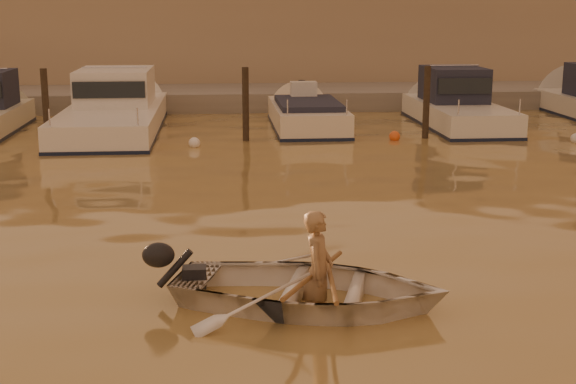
{
  "coord_description": "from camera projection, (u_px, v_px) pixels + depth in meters",
  "views": [
    {
      "loc": [
        -1.0,
        -7.88,
        3.62
      ],
      "look_at": [
        0.11,
        4.36,
        0.75
      ],
      "focal_mm": 50.0,
      "sensor_mm": 36.0,
      "label": 1
    }
  ],
  "objects": [
    {
      "name": "oar_starboard",
      "position": [
        314.0,
        274.0,
        9.78
      ],
      "size": [
        0.99,
        1.91,
        0.13
      ],
      "primitive_type": "cylinder",
      "rotation": [
        1.54,
        0.0,
        -0.46
      ],
      "color": "brown",
      "rests_on": "dinghy"
    },
    {
      "name": "person",
      "position": [
        318.0,
        271.0,
        9.76
      ],
      "size": [
        0.5,
        0.63,
        1.52
      ],
      "primitive_type": "imported",
      "rotation": [
        0.0,
        0.0,
        1.29
      ],
      "color": "#97734B",
      "rests_on": "dinghy"
    },
    {
      "name": "outboard_motor",
      "position": [
        193.0,
        277.0,
        10.11
      ],
      "size": [
        0.98,
        0.64,
        0.7
      ],
      "primitive_type": null,
      "rotation": [
        0.0,
        0.0,
        -0.29
      ],
      "color": "black",
      "rests_on": "dinghy"
    },
    {
      "name": "waterfront_building",
      "position": [
        238.0,
        34.0,
        34.2
      ],
      "size": [
        46.0,
        7.0,
        4.8
      ],
      "primitive_type": "cube",
      "color": "#9E8466",
      "rests_on": "quay"
    },
    {
      "name": "moored_boat_2",
      "position": [
        113.0,
        109.0,
        23.58
      ],
      "size": [
        2.67,
        8.82,
        1.75
      ],
      "primitive_type": null,
      "color": "white",
      "rests_on": "ground_plane"
    },
    {
      "name": "quay",
      "position": [
        243.0,
        102.0,
        29.38
      ],
      "size": [
        52.0,
        4.0,
        1.0
      ],
      "primitive_type": "cube",
      "color": "gray",
      "rests_on": "ground_plane"
    },
    {
      "name": "moored_boat_4",
      "position": [
        458.0,
        106.0,
        24.49
      ],
      "size": [
        2.13,
        6.62,
        1.75
      ],
      "primitive_type": null,
      "color": "silver",
      "rests_on": "ground_plane"
    },
    {
      "name": "fender_e",
      "position": [
        576.0,
        139.0,
        21.65
      ],
      "size": [
        0.3,
        0.3,
        0.3
      ],
      "primitive_type": "sphere",
      "color": "silver",
      "rests_on": "ground_plane"
    },
    {
      "name": "fender_d",
      "position": [
        395.0,
        136.0,
        22.04
      ],
      "size": [
        0.3,
        0.3,
        0.3
      ],
      "primitive_type": "sphere",
      "color": "#E6561B",
      "rests_on": "ground_plane"
    },
    {
      "name": "oar_port",
      "position": [
        330.0,
        275.0,
        9.74
      ],
      "size": [
        0.22,
        2.1,
        0.13
      ],
      "primitive_type": "cylinder",
      "rotation": [
        1.54,
        0.0,
        -0.08
      ],
      "color": "brown",
      "rests_on": "dinghy"
    },
    {
      "name": "piling_3",
      "position": [
        426.0,
        106.0,
        22.16
      ],
      "size": [
        0.18,
        0.18,
        2.2
      ],
      "primitive_type": "cylinder",
      "color": "#2D2319",
      "rests_on": "ground_plane"
    },
    {
      "name": "fender_c",
      "position": [
        194.0,
        143.0,
        20.97
      ],
      "size": [
        0.3,
        0.3,
        0.3
      ],
      "primitive_type": "sphere",
      "color": "white",
      "rests_on": "ground_plane"
    },
    {
      "name": "dinghy",
      "position": [
        310.0,
        289.0,
        9.83
      ],
      "size": [
        3.91,
        3.26,
        0.7
      ],
      "primitive_type": "imported",
      "rotation": [
        0.0,
        0.0,
        1.29
      ],
      "color": "white",
      "rests_on": "ground_plane"
    },
    {
      "name": "moored_boat_3",
      "position": [
        307.0,
        120.0,
        24.18
      ],
      "size": [
        2.02,
        5.84,
        0.95
      ],
      "primitive_type": null,
      "color": "#EFE2C8",
      "rests_on": "ground_plane"
    },
    {
      "name": "piling_2",
      "position": [
        246.0,
        108.0,
        21.72
      ],
      "size": [
        0.18,
        0.18,
        2.2
      ],
      "primitive_type": "cylinder",
      "color": "#2D2319",
      "rests_on": "ground_plane"
    },
    {
      "name": "ground_plane",
      "position": [
        315.0,
        353.0,
        8.56
      ],
      "size": [
        160.0,
        160.0,
        0.0
      ],
      "primitive_type": "plane",
      "color": "olive",
      "rests_on": "ground"
    },
    {
      "name": "piling_1",
      "position": [
        46.0,
        110.0,
        21.26
      ],
      "size": [
        0.18,
        0.18,
        2.2
      ],
      "primitive_type": "cylinder",
      "color": "#2D2319",
      "rests_on": "ground_plane"
    }
  ]
}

